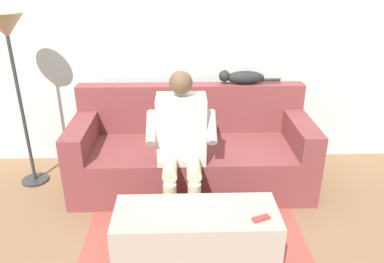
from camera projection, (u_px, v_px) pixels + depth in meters
The scene contains 10 objects.
ground_plane at pixel (194, 232), 2.87m from camera, with size 8.00×8.00×0.00m, color #846042.
back_wall at pixel (190, 24), 3.49m from camera, with size 5.09×0.06×2.73m, color silver.
couch at pixel (192, 154), 3.42m from camera, with size 2.08×0.81×0.87m.
coffee_table at pixel (196, 237), 2.50m from camera, with size 1.07×0.42×0.42m.
person_solo_seated at pixel (182, 138), 2.93m from camera, with size 0.54×0.56×1.15m.
cat_on_backrest at pixel (242, 77), 3.43m from camera, with size 0.57×0.13×0.13m.
remote_red at pixel (261, 218), 2.34m from camera, with size 0.11×0.04×0.02m, color #B73333.
remote_white at pixel (203, 203), 2.49m from camera, with size 0.15×0.03×0.02m, color white.
floor_rug at pixel (195, 250), 2.69m from camera, with size 1.63×1.52×0.01m, color #9E473D.
floor_lamp at pixel (8, 41), 3.03m from camera, with size 0.31×0.31×1.53m.
Camera 1 is at (0.09, 2.92, 1.86)m, focal length 35.26 mm.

